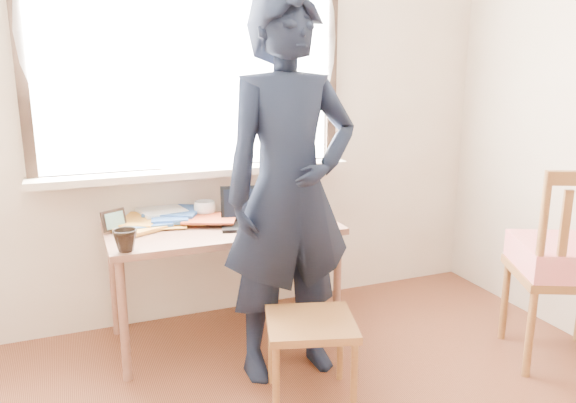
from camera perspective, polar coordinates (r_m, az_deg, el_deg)
name	(u,v)px	position (r m, az deg, el deg)	size (l,w,h in m)	color
room_shell	(380,31)	(1.72, 9.37, 16.70)	(3.52, 4.02, 2.61)	beige
desk	(223,237)	(3.15, -6.63, -3.64)	(1.25, 0.63, 0.67)	brown
laptop	(248,216)	(3.12, -4.04, -1.48)	(0.35, 0.31, 0.21)	black
mug_white	(205,209)	(3.29, -8.45, -0.81)	(0.13, 0.13, 0.10)	white
mug_dark	(125,240)	(2.79, -16.19, -3.81)	(0.12, 0.12, 0.11)	black
mouse	(304,219)	(3.18, 1.61, -1.78)	(0.09, 0.06, 0.03)	black
desk_clutter	(182,218)	(3.22, -10.72, -1.64)	(0.72, 0.51, 0.06)	white
book_a	(142,219)	(3.30, -14.64, -1.74)	(0.20, 0.27, 0.03)	white
book_b	(279,206)	(3.49, -0.92, -0.46)	(0.20, 0.27, 0.02)	white
picture_frame	(114,222)	(3.12, -17.27, -1.97)	(0.13, 0.08, 0.11)	black
work_chair	(311,333)	(2.64, 2.32, -13.18)	(0.49, 0.48, 0.41)	brown
side_chair	(566,260)	(3.24, 26.40, -5.39)	(0.65, 0.64, 1.06)	brown
person	(290,192)	(2.72, 0.20, 0.99)	(0.69, 0.45, 1.88)	black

